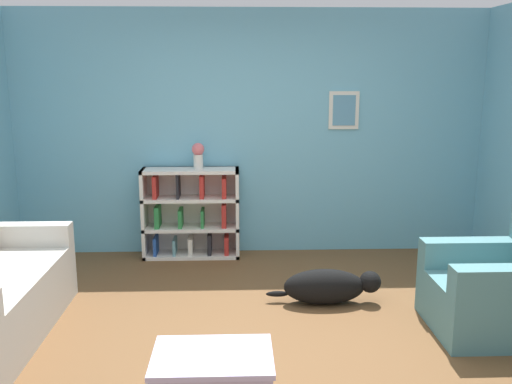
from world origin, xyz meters
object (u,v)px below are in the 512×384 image
Objects in this scene: recliner_chair at (503,289)px; dog at (328,286)px; bookshelf at (192,214)px; vase at (198,154)px.

recliner_chair is 0.97× the size of dog.
vase reaches higher than bookshelf.
bookshelf is 1.07× the size of recliner_chair.
recliner_chair is at bearing -37.70° from vase.
bookshelf is 3.14m from recliner_chair.
vase is (0.08, -0.02, 0.64)m from bookshelf.
bookshelf is 3.74× the size of vase.
vase is at bearing 131.59° from dog.
recliner_chair is at bearing -23.68° from dog.
dog is at bearing 156.32° from recliner_chair.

